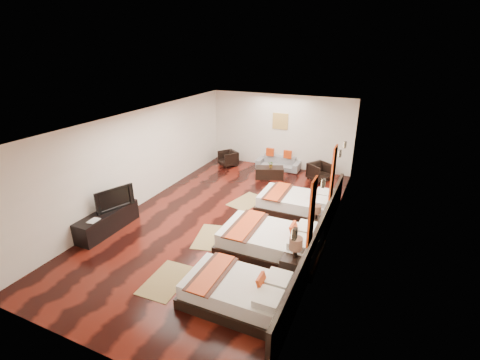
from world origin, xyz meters
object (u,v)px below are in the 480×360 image
at_px(book, 90,220).
at_px(figurine, 126,193).
at_px(bed_mid, 271,241).
at_px(bed_far, 297,203).
at_px(tv, 113,198).
at_px(bed_near, 239,292).
at_px(tv_console, 108,221).
at_px(coffee_table, 269,173).
at_px(armchair_right, 319,172).
at_px(nightstand_b, 315,224).
at_px(table_plant, 271,164).
at_px(sofa, 278,163).
at_px(nightstand_a, 294,265).
at_px(armchair_left, 228,158).

bearing_deg(book, figurine, 90.00).
xyz_separation_m(bed_mid, bed_far, (-0.00, 2.24, -0.02)).
distance_m(bed_mid, tv, 4.22).
relative_size(bed_near, bed_mid, 0.87).
xyz_separation_m(tv_console, book, (0.00, -0.52, 0.29)).
bearing_deg(bed_near, tv_console, 165.97).
distance_m(book, coffee_table, 6.29).
relative_size(tv, armchair_right, 1.47).
height_order(nightstand_b, tv_console, nightstand_b).
bearing_deg(tv, table_plant, -7.19).
relative_size(nightstand_b, tv_console, 0.45).
distance_m(tv_console, tv, 0.62).
relative_size(bed_near, book, 7.05).
relative_size(sofa, table_plant, 6.63).
height_order(book, sofa, book).
distance_m(tv, sofa, 6.53).
relative_size(nightstand_a, armchair_left, 1.54).
height_order(nightstand_b, tv, tv).
bearing_deg(sofa, armchair_right, -17.74).
bearing_deg(armchair_right, bed_near, -146.84).
bearing_deg(nightstand_b, table_plant, 125.87).
bearing_deg(tv, nightstand_b, -49.75).
xyz_separation_m(bed_near, figurine, (-4.20, 1.83, 0.47)).
distance_m(book, table_plant, 6.29).
relative_size(bed_far, figurine, 5.91).
distance_m(figurine, coffee_table, 5.15).
height_order(bed_mid, bed_far, bed_mid).
height_order(nightstand_a, nightstand_b, nightstand_a).
bearing_deg(armchair_left, bed_near, -26.86).
relative_size(tv_console, armchair_left, 2.78).
xyz_separation_m(bed_mid, figurine, (-4.20, 0.01, 0.43)).
height_order(bed_far, tv, tv).
bearing_deg(table_plant, sofa, 93.35).
xyz_separation_m(figurine, armchair_left, (0.64, 5.01, -0.43)).
height_order(figurine, table_plant, figurine).
xyz_separation_m(bed_far, coffee_table, (-1.61, 2.20, -0.08)).
distance_m(tv_console, table_plant, 5.83).
distance_m(bed_near, nightstand_b, 3.14).
xyz_separation_m(bed_mid, armchair_right, (0.07, 4.96, 0.01)).
bearing_deg(nightstand_a, tv, 177.50).
bearing_deg(armchair_left, armchair_right, 34.66).
height_order(sofa, armchair_right, armchair_right).
relative_size(sofa, armchair_right, 2.39).
height_order(armchair_right, coffee_table, armchair_right).
bearing_deg(sofa, armchair_left, -168.10).
bearing_deg(tv_console, armchair_left, 83.69).
height_order(bed_far, figurine, figurine).
bearing_deg(bed_mid, nightstand_b, 58.87).
distance_m(bed_far, coffee_table, 2.73).
height_order(nightstand_b, sofa, nightstand_b).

